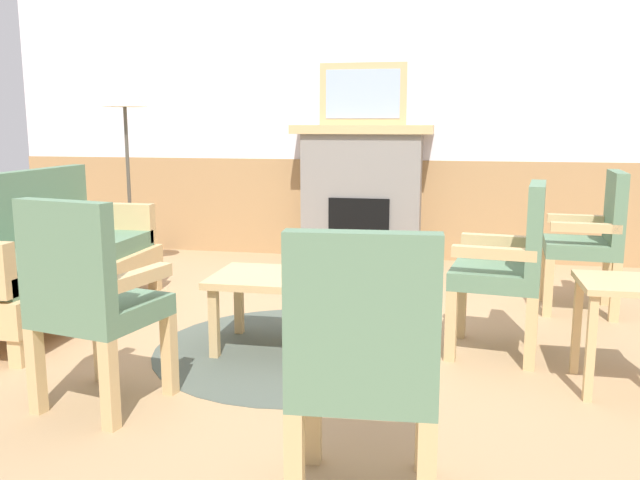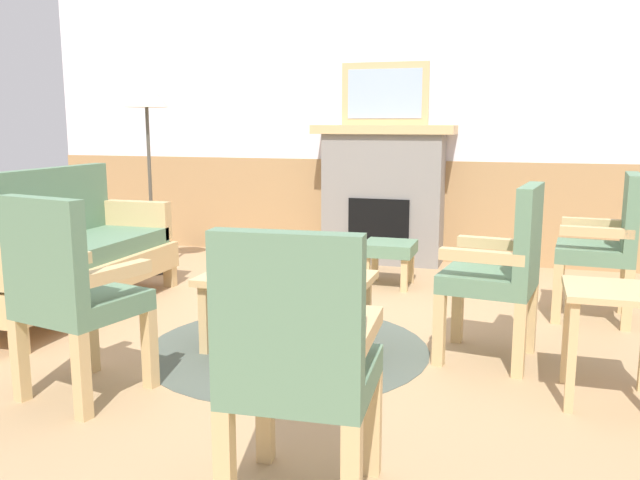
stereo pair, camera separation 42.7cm
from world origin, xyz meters
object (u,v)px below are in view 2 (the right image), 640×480
Objects in this scene: book_on_table at (306,273)px; couch at (62,255)px; fireplace at (383,193)px; armchair_near_fireplace at (607,240)px; armchair_front_left at (298,358)px; footstool at (389,251)px; side_table at (613,313)px; floor_lamp_by_couch at (147,105)px; armchair_front_center at (70,289)px; framed_picture at (385,94)px; armchair_by_window_left at (502,265)px; coffee_table at (287,284)px.

couch is at bearing 171.67° from book_on_table.
fireplace is 2.27m from armchair_near_fireplace.
footstool is at bearing 95.71° from armchair_front_left.
armchair_near_fireplace and armchair_front_left have the same top height.
couch is 3.27× the size of side_table.
couch is 1.07× the size of floor_lamp_by_couch.
book_on_table is 0.21× the size of armchair_front_center.
footstool is 0.24× the size of floor_lamp_by_couch.
armchair_by_window_left is at bearing -64.20° from framed_picture.
side_table is at bearing 48.69° from armchair_front_left.
armchair_front_left and armchair_front_center have the same top height.
side_table reaches higher than coffee_table.
framed_picture reaches higher than coffee_table.
fireplace is at bearing 97.87° from armchair_front_left.
footstool is (0.25, -0.90, -0.37)m from fireplace.
armchair_near_fireplace is at bearing 32.82° from coffee_table.
coffee_table is 2.17m from armchair_near_fireplace.
armchair_by_window_left is at bearing -24.35° from floor_lamp_by_couch.
fireplace reaches higher than footstool.
armchair_near_fireplace is 2.95m from armchair_front_left.
framed_picture is 3.75m from armchair_front_center.
coffee_table is (-0.03, -2.56, -1.17)m from framed_picture.
framed_picture is 4.24m from armchair_front_left.
floor_lamp_by_couch is (-1.07, 2.48, 0.91)m from armchair_front_center.
side_table is at bearing -59.25° from fireplace.
fireplace is at bearing 105.24° from footstool.
armchair_near_fireplace and armchair_front_center have the same top height.
armchair_front_left is at bearing -84.29° from footstool.
side_table is (-0.12, -1.42, -0.10)m from armchair_near_fireplace.
armchair_front_center is (-0.75, -3.52, -0.11)m from fireplace.
fireplace is 2.66m from armchair_by_window_left.
armchair_by_window_left reaches higher than coffee_table.
framed_picture is at bearing 90.00° from fireplace.
framed_picture is at bearing 115.80° from armchair_by_window_left.
fireplace is at bearing 91.92° from book_on_table.
side_table is at bearing -94.82° from armchair_near_fireplace.
coffee_table is 0.57× the size of floor_lamp_by_couch.
armchair_near_fireplace is (1.79, -1.39, -0.11)m from fireplace.
framed_picture reaches higher than armchair_by_window_left.
armchair_front_left is at bearing -51.74° from floor_lamp_by_couch.
armchair_by_window_left is at bearing -58.59° from footstool.
side_table is at bearing 16.44° from armchair_front_center.
coffee_table is at bearing -9.07° from couch.
coffee_table is 1.72m from side_table.
footstool is at bearing -74.76° from framed_picture.
footstool is 0.41× the size of armchair_by_window_left.
armchair_front_left is at bearing -72.58° from book_on_table.
coffee_table is 0.98× the size of armchair_front_left.
footstool is at bearing 69.23° from armchair_front_center.
armchair_front_center is at bearing -130.61° from book_on_table.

